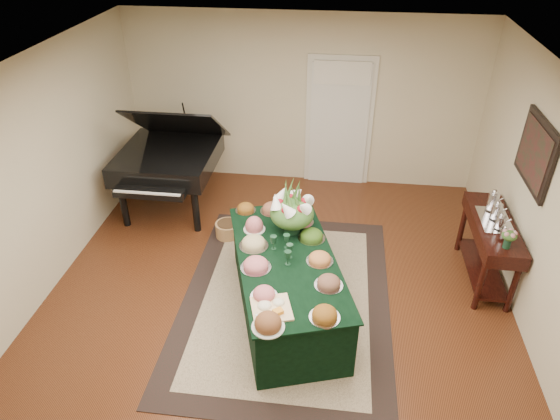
# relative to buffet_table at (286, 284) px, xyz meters

# --- Properties ---
(ground) EXTENTS (6.00, 6.00, 0.00)m
(ground) POSITION_rel_buffet_table_xyz_m (-0.14, 0.20, -0.39)
(ground) COLOR black
(ground) RESTS_ON ground
(area_rug) EXTENTS (2.44, 3.41, 0.01)m
(area_rug) POSITION_rel_buffet_table_xyz_m (-0.02, 0.18, -0.38)
(area_rug) COLOR black
(area_rug) RESTS_ON ground
(kitchen_doorway) EXTENTS (1.05, 0.07, 2.10)m
(kitchen_doorway) POSITION_rel_buffet_table_xyz_m (0.46, 3.17, 0.64)
(kitchen_doorway) COLOR beige
(kitchen_doorway) RESTS_ON ground
(buffet_table) EXTENTS (1.64, 2.40, 0.77)m
(buffet_table) POSITION_rel_buffet_table_xyz_m (0.00, 0.00, 0.00)
(buffet_table) COLOR black
(buffet_table) RESTS_ON ground
(food_platters) EXTENTS (1.36, 2.41, 0.13)m
(food_platters) POSITION_rel_buffet_table_xyz_m (-0.05, 0.08, 0.43)
(food_platters) COLOR silver
(food_platters) RESTS_ON buffet_table
(cutting_board) EXTENTS (0.46, 0.46, 0.10)m
(cutting_board) POSITION_rel_buffet_table_xyz_m (-0.06, -0.79, 0.41)
(cutting_board) COLOR tan
(cutting_board) RESTS_ON buffet_table
(green_goblets) EXTENTS (0.27, 0.37, 0.18)m
(green_goblets) POSITION_rel_buffet_table_xyz_m (-0.03, 0.05, 0.47)
(green_goblets) COLOR #153421
(green_goblets) RESTS_ON buffet_table
(floral_centerpiece) EXTENTS (0.53, 0.53, 0.53)m
(floral_centerpiece) POSITION_rel_buffet_table_xyz_m (0.00, 0.51, 0.69)
(floral_centerpiece) COLOR #153421
(floral_centerpiece) RESTS_ON buffet_table
(grand_piano) EXTENTS (1.47, 1.65, 1.68)m
(grand_piano) POSITION_rel_buffet_table_xyz_m (-1.97, 2.01, 0.45)
(grand_piano) COLOR black
(grand_piano) RESTS_ON ground
(wicker_basket) EXTENTS (0.34, 0.34, 0.21)m
(wicker_basket) POSITION_rel_buffet_table_xyz_m (-0.98, 1.36, -0.28)
(wicker_basket) COLOR #A17141
(wicker_basket) RESTS_ON ground
(mahogany_sideboard) EXTENTS (0.45, 1.36, 0.85)m
(mahogany_sideboard) POSITION_rel_buffet_table_xyz_m (2.36, 0.88, 0.27)
(mahogany_sideboard) COLOR black
(mahogany_sideboard) RESTS_ON ground
(tea_service) EXTENTS (0.34, 0.74, 0.30)m
(tea_service) POSITION_rel_buffet_table_xyz_m (2.36, 0.87, 0.58)
(tea_service) COLOR silver
(tea_service) RESTS_ON mahogany_sideboard
(pink_bouquet) EXTENTS (0.18, 0.18, 0.23)m
(pink_bouquet) POSITION_rel_buffet_table_xyz_m (2.36, 0.38, 0.61)
(pink_bouquet) COLOR #153421
(pink_bouquet) RESTS_ON mahogany_sideboard
(wall_painting) EXTENTS (0.05, 0.95, 0.75)m
(wall_painting) POSITION_rel_buffet_table_xyz_m (2.58, 0.88, 1.36)
(wall_painting) COLOR black
(wall_painting) RESTS_ON ground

